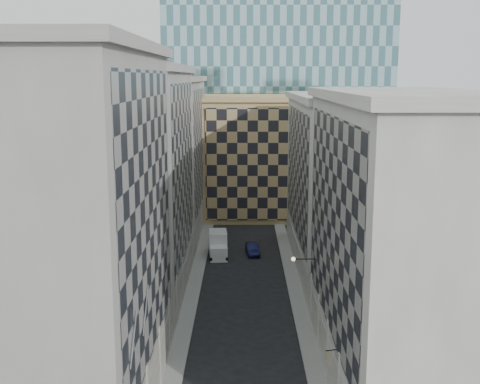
{
  "coord_description": "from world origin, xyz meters",
  "views": [
    {
      "loc": [
        -0.14,
        -25.59,
        21.58
      ],
      "look_at": [
        -0.34,
        14.61,
        13.87
      ],
      "focal_mm": 45.0,
      "sensor_mm": 36.0,
      "label": 1
    }
  ],
  "objects": [
    {
      "name": "sidewalk_west",
      "position": [
        -5.25,
        30.0,
        0.07
      ],
      "size": [
        1.5,
        100.0,
        0.15
      ],
      "primitive_type": "cube",
      "color": "gray",
      "rests_on": "ground"
    },
    {
      "name": "sidewalk_east",
      "position": [
        5.25,
        30.0,
        0.07
      ],
      "size": [
        1.5,
        100.0,
        0.15
      ],
      "primitive_type": "cube",
      "color": "gray",
      "rests_on": "ground"
    },
    {
      "name": "bldg_left_a",
      "position": [
        -10.88,
        11.0,
        11.82
      ],
      "size": [
        10.8,
        22.8,
        23.7
      ],
      "color": "gray",
      "rests_on": "ground"
    },
    {
      "name": "bldg_left_b",
      "position": [
        -10.88,
        33.0,
        11.32
      ],
      "size": [
        10.8,
        22.8,
        22.7
      ],
      "color": "gray",
      "rests_on": "ground"
    },
    {
      "name": "bldg_left_c",
      "position": [
        -10.88,
        55.0,
        10.83
      ],
      "size": [
        10.8,
        22.8,
        21.7
      ],
      "color": "gray",
      "rests_on": "ground"
    },
    {
      "name": "bldg_right_a",
      "position": [
        10.88,
        15.0,
        10.32
      ],
      "size": [
        10.8,
        26.8,
        20.7
      ],
      "color": "#A6A398",
      "rests_on": "ground"
    },
    {
      "name": "bldg_right_b",
      "position": [
        10.89,
        42.0,
        9.85
      ],
      "size": [
        10.8,
        28.8,
        19.7
      ],
      "color": "#A6A398",
      "rests_on": "ground"
    },
    {
      "name": "tan_block",
      "position": [
        2.0,
        67.9,
        9.44
      ],
      "size": [
        16.8,
        14.8,
        18.8
      ],
      "color": "tan",
      "rests_on": "ground"
    },
    {
      "name": "church_tower",
      "position": [
        0.0,
        82.0,
        26.95
      ],
      "size": [
        7.2,
        7.2,
        51.5
      ],
      "color": "#2A2621",
      "rests_on": "ground"
    },
    {
      "name": "flagpoles_left",
      "position": [
        -5.9,
        6.0,
        8.0
      ],
      "size": [
        0.1,
        6.33,
        2.33
      ],
      "color": "gray",
      "rests_on": "ground"
    },
    {
      "name": "bracket_lamp",
      "position": [
        4.38,
        24.0,
        6.2
      ],
      "size": [
        1.98,
        0.36,
        0.36
      ],
      "color": "black",
      "rests_on": "ground"
    },
    {
      "name": "box_truck",
      "position": [
        -3.17,
        45.39,
        1.26
      ],
      "size": [
        2.53,
        5.44,
        2.91
      ],
      "rotation": [
        0.0,
        0.0,
        0.07
      ],
      "color": "silver",
      "rests_on": "ground"
    },
    {
      "name": "dark_car",
      "position": [
        1.03,
        45.94,
        0.67
      ],
      "size": [
        1.86,
        4.2,
        1.34
      ],
      "primitive_type": "imported",
      "rotation": [
        0.0,
        0.0,
        0.11
      ],
      "color": "#0F133A",
      "rests_on": "ground"
    },
    {
      "name": "shop_sign",
      "position": [
        5.42,
        10.63,
        3.83
      ],
      "size": [
        0.82,
        0.72,
        0.81
      ],
      "rotation": [
        0.0,
        0.0,
        0.28
      ],
      "color": "black",
      "rests_on": "ground"
    }
  ]
}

